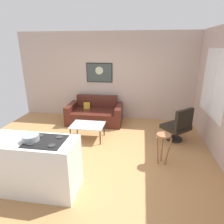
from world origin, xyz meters
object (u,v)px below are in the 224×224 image
Objects in this scene: armchair at (178,126)px; wall_painting at (99,73)px; mixing_bowl at (31,138)px; coffee_table at (88,126)px; couch at (95,114)px; bar_stool at (163,142)px.

wall_painting is (-2.37, 1.50, 1.10)m from armchair.
mixing_bowl is 3.79m from wall_painting.
mixing_bowl reaches higher than coffee_table.
armchair is (2.32, 0.23, 0.06)m from coffee_table.
coffee_table is 2.34m from armchair.
wall_painting reaches higher than coffee_table.
armchair reaches higher than couch.
couch reaches higher than coffee_table.
armchair is at bearing -21.74° from couch.
coffee_table is 3.23× the size of mixing_bowl.
bar_stool is 0.77× the size of wall_painting.
couch is 1.20m from coffee_table.
bar_stool is (-0.49, -1.10, 0.07)m from armchair.
armchair is at bearing 66.11° from bar_stool.
couch is 2.83m from bar_stool.
wall_painting is (-0.04, 1.73, 1.16)m from coffee_table.
bar_stool is (1.84, -0.87, 0.13)m from coffee_table.
armchair is at bearing -32.44° from wall_painting.
bar_stool is at bearing -46.99° from couch.
coffee_table is at bearing -174.33° from armchair.
armchair reaches higher than bar_stool.
wall_painting reaches higher than couch.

